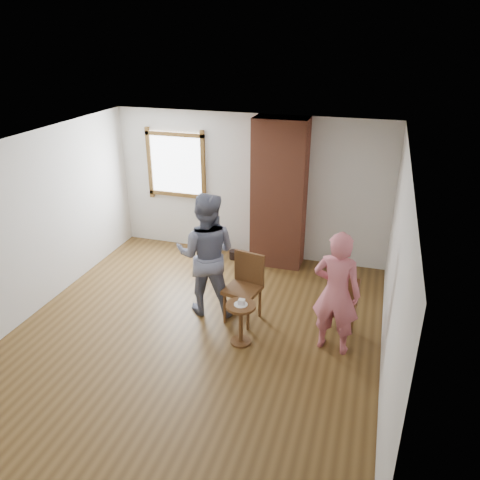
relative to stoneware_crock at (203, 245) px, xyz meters
name	(u,v)px	position (x,y,z in m)	size (l,w,h in m)	color
ground	(195,334)	(0.78, -2.37, -0.21)	(5.50, 5.50, 0.00)	brown
room_shell	(202,197)	(0.72, -1.77, 1.60)	(5.04, 5.52, 2.62)	silver
brick_chimney	(279,194)	(1.38, 0.13, 1.09)	(0.90, 0.50, 2.60)	brown
stoneware_crock	(203,245)	(0.00, 0.00, 0.00)	(0.33, 0.33, 0.42)	tan
dark_pot	(234,255)	(0.58, 0.03, -0.13)	(0.16, 0.16, 0.16)	black
dining_chair_left	(245,283)	(1.33, -1.75, 0.35)	(0.55, 0.55, 1.00)	brown
dining_chair_right	(341,303)	(2.69, -1.76, 0.27)	(0.48, 0.48, 0.86)	brown
side_table	(241,317)	(1.45, -2.37, 0.19)	(0.40, 0.40, 0.60)	brown
cake_plate	(241,304)	(1.45, -2.37, 0.39)	(0.18, 0.18, 0.01)	white
cake_slice	(241,302)	(1.46, -2.37, 0.43)	(0.08, 0.07, 0.06)	white
man	(206,254)	(0.74, -1.72, 0.72)	(0.90, 0.70, 1.86)	#121633
person_pink	(336,293)	(2.64, -2.13, 0.63)	(0.61, 0.40, 1.68)	#CB6571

